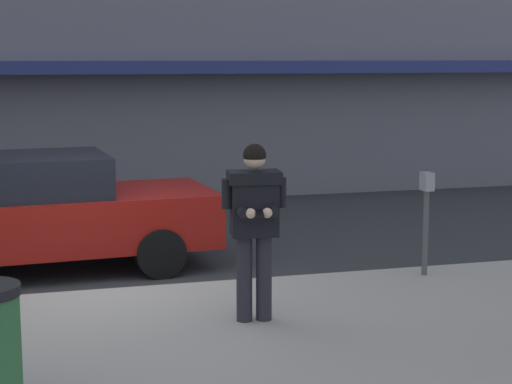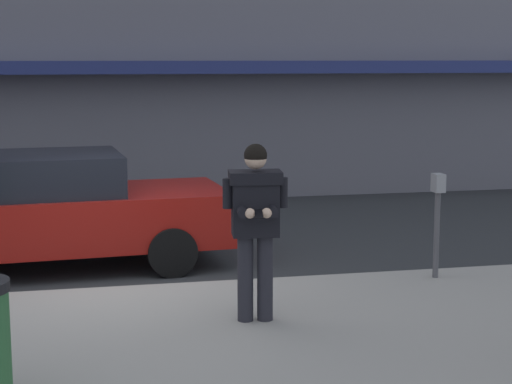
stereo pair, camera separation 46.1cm
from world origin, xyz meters
The scene contains 6 objects.
ground_plane centered at (0.00, 0.00, 0.00)m, with size 80.00×80.00×0.00m, color #2B2D30.
sidewalk centered at (1.00, -2.85, 0.07)m, with size 32.00×5.30×0.14m, color #99968E.
curb_paint_line centered at (1.00, 0.05, 0.00)m, with size 28.00×0.12×0.01m, color silver.
parked_sedan_mid centered at (-0.71, 1.41, 0.79)m, with size 4.62×2.17×1.54m.
man_texting_on_phone centered at (1.34, -1.83, 1.25)m, with size 0.65×0.61×1.81m.
parking_meter centered at (3.84, -0.60, 0.97)m, with size 0.12×0.18×1.27m.
Camera 1 is at (-0.87, -9.90, 2.78)m, focal length 60.00 mm.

